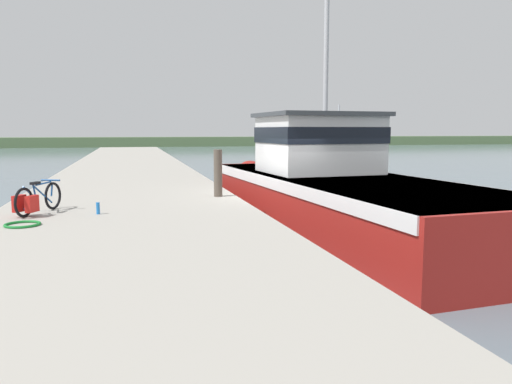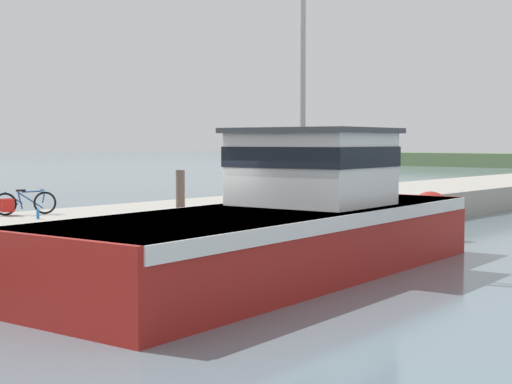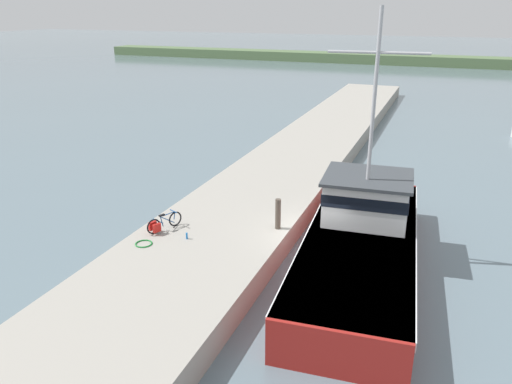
# 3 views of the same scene
# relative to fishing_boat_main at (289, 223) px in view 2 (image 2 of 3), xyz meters

# --- Properties ---
(ground_plane) EXTENTS (320.00, 320.00, 0.00)m
(ground_plane) POSITION_rel_fishing_boat_main_xyz_m (-1.71, -0.11, -1.12)
(ground_plane) COLOR slate
(dock_pier) EXTENTS (5.60, 80.00, 0.99)m
(dock_pier) POSITION_rel_fishing_boat_main_xyz_m (-5.59, -0.11, -0.63)
(dock_pier) COLOR #A39E93
(dock_pier) RESTS_ON ground_plane
(fishing_boat_main) EXTENTS (4.74, 14.39, 9.27)m
(fishing_boat_main) POSITION_rel_fishing_boat_main_xyz_m (0.00, 0.00, 0.00)
(fishing_boat_main) COLOR maroon
(fishing_boat_main) RESTS_ON ground_plane
(bicycle_touring) EXTENTS (0.82, 1.51, 0.67)m
(bicycle_touring) POSITION_rel_fishing_boat_main_xyz_m (-7.44, -2.00, 0.18)
(bicycle_touring) COLOR black
(bicycle_touring) RESTS_ON dock_pier
(mooring_post) EXTENTS (0.22, 0.22, 1.23)m
(mooring_post) POSITION_rel_fishing_boat_main_xyz_m (-3.28, -0.14, 0.49)
(mooring_post) COLOR #51473D
(mooring_post) RESTS_ON dock_pier
(water_bottle_by_bike) EXTENTS (0.07, 0.07, 0.25)m
(water_bottle_by_bike) POSITION_rel_fishing_boat_main_xyz_m (-6.18, -2.27, -0.01)
(water_bottle_by_bike) COLOR blue
(water_bottle_by_bike) RESTS_ON dock_pier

